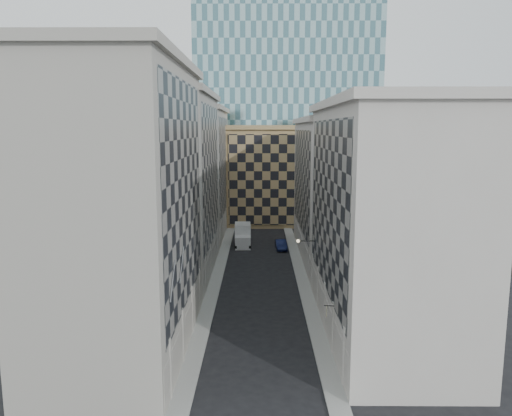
{
  "coord_description": "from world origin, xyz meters",
  "views": [
    {
      "loc": [
        -0.01,
        -28.69,
        18.26
      ],
      "look_at": [
        -0.28,
        12.1,
        11.72
      ],
      "focal_mm": 35.0,
      "sensor_mm": 36.0,
      "label": 1
    }
  ],
  "objects": [
    {
      "name": "sidewalk_west",
      "position": [
        -5.25,
        30.0,
        0.07
      ],
      "size": [
        1.5,
        100.0,
        0.15
      ],
      "primitive_type": "cube",
      "color": "#989993",
      "rests_on": "ground"
    },
    {
      "name": "sidewalk_east",
      "position": [
        5.25,
        30.0,
        0.07
      ],
      "size": [
        1.5,
        100.0,
        0.15
      ],
      "primitive_type": "cube",
      "color": "#989993",
      "rests_on": "ground"
    },
    {
      "name": "bldg_left_a",
      "position": [
        -10.88,
        11.0,
        11.82
      ],
      "size": [
        10.8,
        22.8,
        23.7
      ],
      "color": "#A6A196",
      "rests_on": "ground"
    },
    {
      "name": "bldg_left_b",
      "position": [
        -10.88,
        33.0,
        11.32
      ],
      "size": [
        10.8,
        22.8,
        22.7
      ],
      "color": "#9D9A91",
      "rests_on": "ground"
    },
    {
      "name": "bldg_left_c",
      "position": [
        -10.88,
        55.0,
        10.83
      ],
      "size": [
        10.8,
        22.8,
        21.7
      ],
      "color": "#A6A196",
      "rests_on": "ground"
    },
    {
      "name": "bldg_right_a",
      "position": [
        10.88,
        15.0,
        10.32
      ],
      "size": [
        10.8,
        26.8,
        20.7
      ],
      "color": "beige",
      "rests_on": "ground"
    },
    {
      "name": "bldg_right_b",
      "position": [
        10.89,
        42.0,
        9.85
      ],
      "size": [
        10.8,
        28.8,
        19.7
      ],
      "color": "beige",
      "rests_on": "ground"
    },
    {
      "name": "tan_block",
      "position": [
        2.0,
        67.9,
        9.44
      ],
      "size": [
        16.8,
        14.8,
        18.8
      ],
      "color": "tan",
      "rests_on": "ground"
    },
    {
      "name": "church_tower",
      "position": [
        0.0,
        82.0,
        26.95
      ],
      "size": [
        7.2,
        7.2,
        51.5
      ],
      "color": "#312C26",
      "rests_on": "ground"
    },
    {
      "name": "flagpoles_left",
      "position": [
        -5.9,
        6.0,
        8.0
      ],
      "size": [
        0.1,
        6.33,
        2.33
      ],
      "color": "gray",
      "rests_on": "ground"
    },
    {
      "name": "bracket_lamp",
      "position": [
        4.38,
        24.0,
        6.2
      ],
      "size": [
        1.98,
        0.36,
        0.36
      ],
      "color": "black",
      "rests_on": "ground"
    },
    {
      "name": "box_truck",
      "position": [
        -2.6,
        47.98,
        1.45
      ],
      "size": [
        2.7,
        6.16,
        3.33
      ],
      "rotation": [
        0.0,
        0.0,
        0.04
      ],
      "color": "silver",
      "rests_on": "ground"
    },
    {
      "name": "dark_car",
      "position": [
        3.3,
        45.34,
        0.75
      ],
      "size": [
        1.83,
        4.62,
        1.5
      ],
      "primitive_type": "imported",
      "rotation": [
        0.0,
        0.0,
        0.05
      ],
      "color": "#10183D",
      "rests_on": "ground"
    },
    {
      "name": "shop_sign",
      "position": [
        5.42,
        9.44,
        3.83
      ],
      "size": [
        0.85,
        0.75,
        0.83
      ],
      "rotation": [
        0.0,
        0.0,
        -0.16
      ],
      "color": "black",
      "rests_on": "ground"
    }
  ]
}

